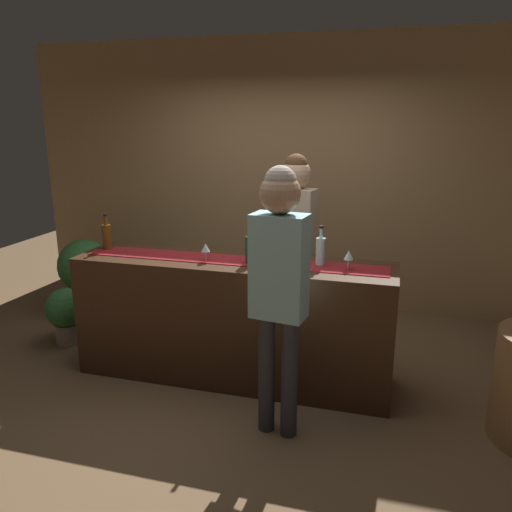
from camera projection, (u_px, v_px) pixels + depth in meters
name	position (u px, v px, depth m)	size (l,w,h in m)	color
ground_plane	(234.00, 375.00, 4.11)	(10.00, 10.00, 0.00)	brown
back_wall	(285.00, 175.00, 5.49)	(6.00, 0.12, 2.90)	tan
bar_counter	(233.00, 320.00, 3.98)	(2.50, 0.60, 0.99)	#3D2314
counter_runner_cloth	(232.00, 260.00, 3.85)	(2.38, 0.28, 0.01)	maroon
wine_bottle_green	(250.00, 249.00, 3.74)	(0.07, 0.07, 0.30)	#194723
wine_bottle_clear	(321.00, 251.00, 3.69)	(0.07, 0.07, 0.30)	#B2C6C1
wine_bottle_amber	(107.00, 236.00, 4.15)	(0.07, 0.07, 0.30)	brown
wine_glass_near_customer	(205.00, 248.00, 3.79)	(0.07, 0.07, 0.14)	silver
wine_glass_mid_counter	(349.00, 256.00, 3.58)	(0.07, 0.07, 0.14)	silver
bartender	(295.00, 232.00, 4.26)	(0.37, 0.26, 1.77)	#26262B
customer_sipping	(279.00, 274.00, 3.08)	(0.36, 0.25, 1.78)	#33333D
potted_plant_tall	(85.00, 272.00, 5.30)	(0.56, 0.56, 0.82)	#9E9389
potted_plant_small	(66.00, 312.00, 4.62)	(0.37, 0.37, 0.54)	#9E9389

